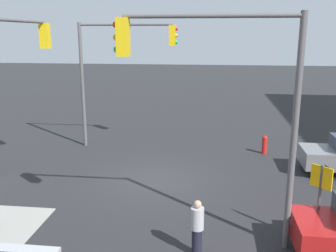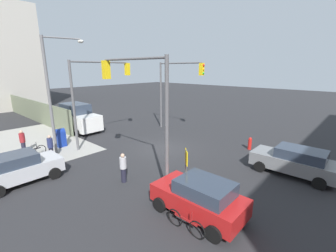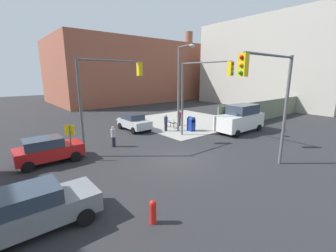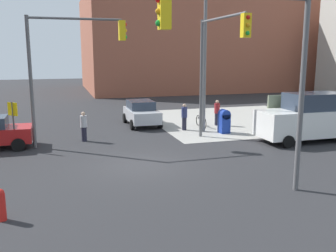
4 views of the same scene
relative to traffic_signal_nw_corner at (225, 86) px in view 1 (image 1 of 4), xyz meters
name	(u,v)px [view 1 (image 1 of 4)]	position (x,y,z in m)	size (l,w,h in m)	color
ground_plane	(154,180)	(2.64, -4.50, -4.60)	(120.00, 120.00, 0.00)	#28282B
traffic_signal_nw_corner	(225,86)	(0.00, 0.00, 0.00)	(4.94, 0.36, 6.50)	#59595B
traffic_signal_se_corner	(118,60)	(5.20, -9.00, 0.01)	(5.11, 0.36, 6.50)	#59595B
traffic_signal_ne_corner	(10,74)	(7.14, -2.01, 0.02)	(0.36, 5.30, 6.50)	#59595B
warning_sign_two_way	(320,191)	(-2.76, -0.31, -2.96)	(0.48, 0.48, 2.40)	#4C4C4C
fire_hydrant	(265,144)	(-2.36, -8.70, -4.11)	(0.26, 0.26, 0.94)	red
pedestrian_crossing	(197,227)	(0.64, 0.70, -3.76)	(0.36, 0.36, 1.62)	#B2B2B7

